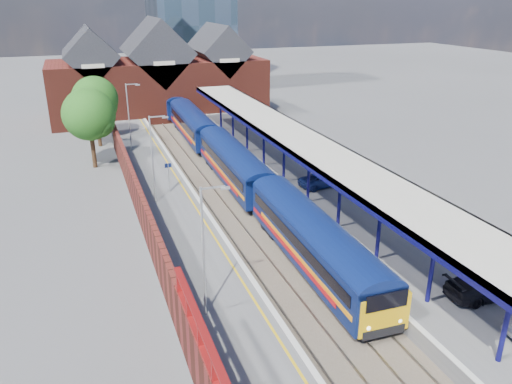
# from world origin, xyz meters

# --- Properties ---
(ground) EXTENTS (240.00, 240.00, 0.00)m
(ground) POSITION_xyz_m (0.00, 30.00, 0.00)
(ground) COLOR #5B5B5E
(ground) RESTS_ON ground
(ballast_bed) EXTENTS (6.00, 76.00, 0.06)m
(ballast_bed) POSITION_xyz_m (0.00, 20.00, 0.03)
(ballast_bed) COLOR #473D33
(ballast_bed) RESTS_ON ground
(rails) EXTENTS (4.51, 76.00, 0.14)m
(rails) POSITION_xyz_m (0.00, 20.00, 0.12)
(rails) COLOR slate
(rails) RESTS_ON ground
(left_platform) EXTENTS (5.00, 76.00, 1.00)m
(left_platform) POSITION_xyz_m (-5.50, 20.00, 0.50)
(left_platform) COLOR #565659
(left_platform) RESTS_ON ground
(right_platform) EXTENTS (6.00, 76.00, 1.00)m
(right_platform) POSITION_xyz_m (6.00, 20.00, 0.50)
(right_platform) COLOR #565659
(right_platform) RESTS_ON ground
(coping_left) EXTENTS (0.30, 76.00, 0.05)m
(coping_left) POSITION_xyz_m (-3.15, 20.00, 1.02)
(coping_left) COLOR silver
(coping_left) RESTS_ON left_platform
(coping_right) EXTENTS (0.30, 76.00, 0.05)m
(coping_right) POSITION_xyz_m (3.15, 20.00, 1.02)
(coping_right) COLOR silver
(coping_right) RESTS_ON right_platform
(yellow_line) EXTENTS (0.14, 76.00, 0.01)m
(yellow_line) POSITION_xyz_m (-3.75, 20.00, 1.01)
(yellow_line) COLOR yellow
(yellow_line) RESTS_ON left_platform
(train) EXTENTS (3.17, 65.96, 3.45)m
(train) POSITION_xyz_m (1.49, 34.62, 2.12)
(train) COLOR #0B1B53
(train) RESTS_ON ground
(canopy) EXTENTS (4.50, 52.00, 4.48)m
(canopy) POSITION_xyz_m (5.48, 21.95, 5.25)
(canopy) COLOR #0F0D51
(canopy) RESTS_ON right_platform
(lamp_post_b) EXTENTS (1.48, 0.18, 7.00)m
(lamp_post_b) POSITION_xyz_m (-6.36, 6.00, 4.99)
(lamp_post_b) COLOR #A5A8AA
(lamp_post_b) RESTS_ON left_platform
(lamp_post_c) EXTENTS (1.48, 0.18, 7.00)m
(lamp_post_c) POSITION_xyz_m (-6.36, 22.00, 4.99)
(lamp_post_c) COLOR #A5A8AA
(lamp_post_c) RESTS_ON left_platform
(lamp_post_d) EXTENTS (1.48, 0.18, 7.00)m
(lamp_post_d) POSITION_xyz_m (-6.36, 38.00, 4.99)
(lamp_post_d) COLOR #A5A8AA
(lamp_post_d) RESTS_ON left_platform
(platform_sign) EXTENTS (0.55, 0.08, 2.50)m
(platform_sign) POSITION_xyz_m (-5.00, 24.00, 2.69)
(platform_sign) COLOR #A5A8AA
(platform_sign) RESTS_ON left_platform
(brick_wall) EXTENTS (0.35, 50.00, 3.86)m
(brick_wall) POSITION_xyz_m (-8.10, 13.54, 2.45)
(brick_wall) COLOR maroon
(brick_wall) RESTS_ON left_platform
(station_building) EXTENTS (30.00, 12.12, 13.78)m
(station_building) POSITION_xyz_m (0.00, 58.00, 5.45)
(station_building) COLOR maroon
(station_building) RESTS_ON ground
(tree_near) EXTENTS (5.20, 5.20, 8.10)m
(tree_near) POSITION_xyz_m (-10.35, 35.91, 5.35)
(tree_near) COLOR #382314
(tree_near) RESTS_ON ground
(tree_far) EXTENTS (5.20, 5.20, 8.10)m
(tree_far) POSITION_xyz_m (-9.35, 43.91, 5.35)
(tree_far) COLOR #382314
(tree_far) RESTS_ON ground
(parked_car_dark) EXTENTS (4.91, 2.22, 1.40)m
(parked_car_dark) POSITION_xyz_m (8.35, 2.34, 1.70)
(parked_car_dark) COLOR black
(parked_car_dark) RESTS_ON right_platform
(parked_car_blue) EXTENTS (4.45, 2.67, 1.16)m
(parked_car_blue) POSITION_xyz_m (7.65, 20.79, 1.58)
(parked_car_blue) COLOR navy
(parked_car_blue) RESTS_ON right_platform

